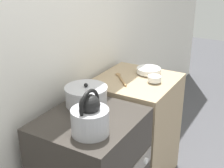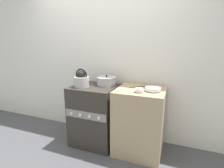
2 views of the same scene
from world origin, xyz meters
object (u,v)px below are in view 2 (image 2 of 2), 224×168
Objects in this scene: stove at (95,115)px; enamel_bowl at (153,89)px; small_ceramic_bowl at (139,90)px; cooking_pot at (107,81)px; kettle at (82,80)px.

enamel_bowl is at bearing -0.91° from stove.
stove is 0.87m from small_ceramic_bowl.
kettle is at bearing -142.01° from cooking_pot.
stove is 0.99m from enamel_bowl.
kettle is 0.37m from cooking_pot.
cooking_pot is at bearing 37.99° from kettle.
kettle is 1.01m from enamel_bowl.
kettle is at bearing -174.96° from enamel_bowl.
stove is 3.18× the size of cooking_pot.
kettle reaches higher than cooking_pot.
stove is at bearing 169.43° from small_ceramic_bowl.
kettle is 0.94× the size of cooking_pot.
enamel_bowl reaches higher than stove.
kettle reaches higher than stove.
small_ceramic_bowl is at bearing -24.90° from cooking_pot.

